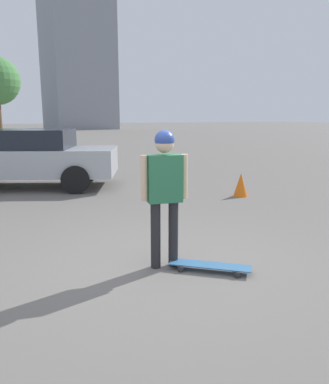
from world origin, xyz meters
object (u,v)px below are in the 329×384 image
Objects in this scene: person at (164,183)px; skateboard at (210,266)px; car_parked_near at (28,157)px; traffic_cone at (241,185)px.

skateboard is (-0.39, -0.42, -1.00)m from person.
car_parked_near reaches higher than traffic_cone.
car_parked_near is at bearing -38.67° from skateboard.
traffic_cone is at bearing -91.18° from skateboard.
traffic_cone is at bearing 165.33° from car_parked_near.
person reaches higher than traffic_cone.
traffic_cone is (-3.60, -4.27, -0.53)m from car_parked_near.
traffic_cone is (3.34, -3.18, 0.21)m from skateboard.
car_parked_near is (6.55, 0.67, -0.26)m from person.
person is 4.72m from traffic_cone.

